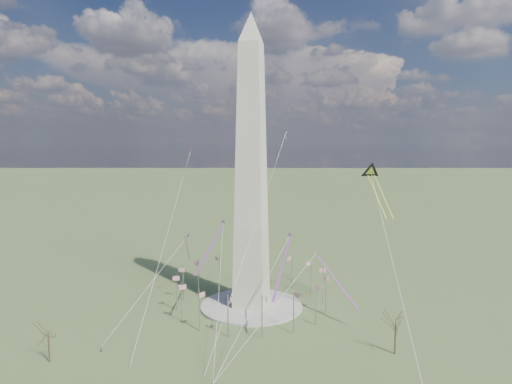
% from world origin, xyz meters
% --- Properties ---
extents(ground, '(2000.00, 2000.00, 0.00)m').
position_xyz_m(ground, '(0.00, 0.00, 0.00)').
color(ground, '#465B2D').
rests_on(ground, ground).
extents(plaza, '(36.00, 36.00, 0.80)m').
position_xyz_m(plaza, '(0.00, 0.00, 0.40)').
color(plaza, beige).
rests_on(plaza, ground).
extents(washington_monument, '(15.56, 15.56, 100.00)m').
position_xyz_m(washington_monument, '(0.00, 0.00, 47.95)').
color(washington_monument, beige).
rests_on(washington_monument, plaza).
extents(flagpole_ring, '(54.40, 54.40, 13.00)m').
position_xyz_m(flagpole_ring, '(-0.00, -0.00, 7.27)').
color(flagpole_ring, '#B1B2B7').
rests_on(flagpole_ring, ground).
extents(tree_near, '(7.48, 7.48, 13.10)m').
position_xyz_m(tree_near, '(47.81, -24.38, 9.34)').
color(tree_near, '#403227').
rests_on(tree_near, ground).
extents(tree_far, '(6.46, 6.46, 11.31)m').
position_xyz_m(tree_far, '(-40.85, -52.99, 8.06)').
color(tree_far, '#403227').
rests_on(tree_far, ground).
extents(person_west, '(0.75, 0.60, 1.49)m').
position_xyz_m(person_west, '(-30.93, -44.40, 0.74)').
color(person_west, gray).
rests_on(person_west, ground).
extents(kite_delta_black, '(12.10, 20.97, 17.19)m').
position_xyz_m(kite_delta_black, '(39.81, 15.75, 46.68)').
color(kite_delta_black, black).
rests_on(kite_delta_black, ground).
extents(kite_diamond_purple, '(2.24, 3.28, 9.97)m').
position_xyz_m(kite_diamond_purple, '(-23.83, -0.77, 23.06)').
color(kite_diamond_purple, navy).
rests_on(kite_diamond_purple, ground).
extents(kite_streamer_left, '(2.16, 22.96, 15.76)m').
position_xyz_m(kite_streamer_left, '(14.63, -14.02, 22.55)').
color(kite_streamer_left, '#F62652').
rests_on(kite_streamer_left, ground).
extents(kite_streamer_mid, '(3.68, 20.58, 14.14)m').
position_xyz_m(kite_streamer_mid, '(-9.69, -11.32, 25.79)').
color(kite_streamer_mid, '#F62652').
rests_on(kite_streamer_mid, ground).
extents(kite_streamer_right, '(16.60, 16.05, 14.97)m').
position_xyz_m(kite_streamer_right, '(27.60, -0.32, 14.84)').
color(kite_streamer_right, '#F62652').
rests_on(kite_streamer_right, ground).
extents(kite_small_red, '(1.10, 1.59, 3.96)m').
position_xyz_m(kite_small_red, '(-37.39, 36.32, 54.83)').
color(kite_small_red, red).
rests_on(kite_small_red, ground).
extents(kite_small_white, '(1.31, 1.87, 3.91)m').
position_xyz_m(kite_small_white, '(3.69, 41.52, 61.21)').
color(kite_small_white, white).
rests_on(kite_small_white, ground).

